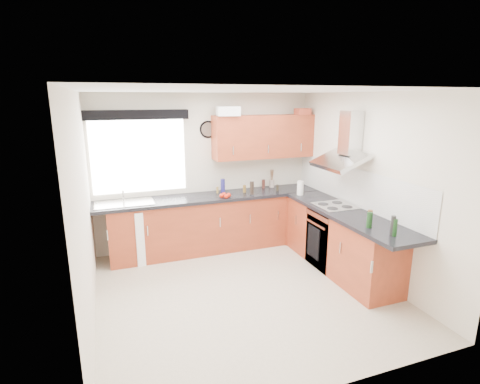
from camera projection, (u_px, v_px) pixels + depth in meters
name	position (u px, v px, depth m)	size (l,w,h in m)	color
ground_plane	(244.00, 292.00, 4.81)	(3.60, 3.60, 0.00)	beige
ceiling	(245.00, 91.00, 4.20)	(3.60, 3.60, 0.02)	white
wall_back	(206.00, 171.00, 6.14)	(3.60, 0.02, 2.50)	silver
wall_front	(328.00, 255.00, 2.87)	(3.60, 0.02, 2.50)	silver
wall_left	(84.00, 213.00, 3.90)	(0.02, 3.60, 2.50)	silver
wall_right	(368.00, 186.00, 5.11)	(0.02, 3.60, 2.50)	silver
window	(139.00, 157.00, 5.71)	(1.40, 0.02, 1.10)	white
window_blind	(137.00, 115.00, 5.48)	(1.50, 0.18, 0.14)	black
splashback	(353.00, 186.00, 5.39)	(0.01, 3.00, 0.54)	white
base_cab_back	(206.00, 225.00, 6.05)	(3.00, 0.58, 0.86)	maroon
base_cab_corner	(294.00, 214.00, 6.57)	(0.60, 0.60, 0.86)	maroon
base_cab_right	(339.00, 241.00, 5.35)	(0.58, 2.10, 0.86)	maroon
worktop_back	(211.00, 197.00, 5.96)	(3.60, 0.62, 0.05)	black
worktop_right	(347.00, 214.00, 5.09)	(0.62, 2.42, 0.05)	black
sink	(124.00, 201.00, 5.50)	(0.84, 0.46, 0.10)	silver
oven	(333.00, 238.00, 5.48)	(0.56, 0.58, 0.85)	black
hob_plate	(335.00, 206.00, 5.36)	(0.52, 0.52, 0.01)	silver
extractor_hood	(345.00, 146.00, 5.18)	(0.52, 0.78, 0.66)	silver
upper_cabinets	(264.00, 137.00, 6.17)	(1.70, 0.35, 0.70)	maroon
washing_machine	(149.00, 232.00, 5.76)	(0.56, 0.54, 0.82)	white
wall_clock	(208.00, 129.00, 5.98)	(0.28, 0.28, 0.04)	black
casserole	(228.00, 111.00, 5.75)	(0.35, 0.25, 0.14)	white
storage_box	(303.00, 111.00, 6.19)	(0.22, 0.19, 0.10)	#B6442B
utensil_pot	(272.00, 184.00, 6.50)	(0.09, 0.09, 0.13)	#A28D83
kitchen_roll	(300.00, 188.00, 5.97)	(0.10, 0.10, 0.23)	white
tomato_cluster	(225.00, 195.00, 5.82)	(0.16, 0.16, 0.07)	red
jar_0	(223.00, 186.00, 6.12)	(0.07, 0.07, 0.23)	navy
jar_1	(217.00, 190.00, 6.10)	(0.04, 0.04, 0.11)	olive
jar_2	(252.00, 188.00, 6.01)	(0.07, 0.07, 0.21)	black
jar_3	(244.00, 189.00, 6.14)	(0.05, 0.05, 0.12)	brown
jar_4	(263.00, 184.00, 6.43)	(0.05, 0.05, 0.15)	#472019
jar_5	(278.00, 188.00, 6.24)	(0.05, 0.05, 0.11)	black
bottle_0	(369.00, 220.00, 4.46)	(0.07, 0.07, 0.19)	#133514
bottle_1	(393.00, 226.00, 4.19)	(0.05, 0.05, 0.23)	black
bottle_2	(370.00, 216.00, 4.70)	(0.06, 0.06, 0.14)	brown
bottle_3	(395.00, 228.00, 4.19)	(0.06, 0.06, 0.20)	#153D17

